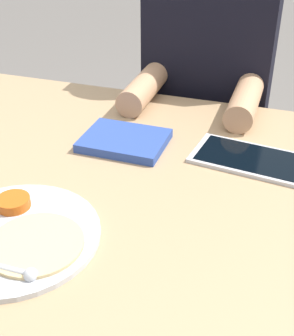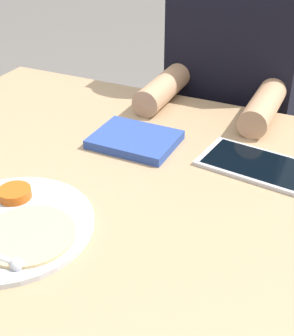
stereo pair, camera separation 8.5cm
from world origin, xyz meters
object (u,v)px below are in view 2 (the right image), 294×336
at_px(thali_tray, 10,225).
at_px(tablet_device, 261,166).
at_px(red_notebook, 135,140).
at_px(person_diner, 228,130).

xyz_separation_m(thali_tray, tablet_device, (0.34, 0.38, -0.00)).
height_order(thali_tray, red_notebook, thali_tray).
xyz_separation_m(thali_tray, person_diner, (0.16, 0.80, -0.16)).
bearing_deg(thali_tray, person_diner, 79.04).
relative_size(red_notebook, person_diner, 0.15).
relative_size(thali_tray, person_diner, 0.24).
height_order(red_notebook, tablet_device, red_notebook).
bearing_deg(tablet_device, thali_tray, -132.21).
height_order(thali_tray, person_diner, person_diner).
relative_size(red_notebook, tablet_device, 0.71).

